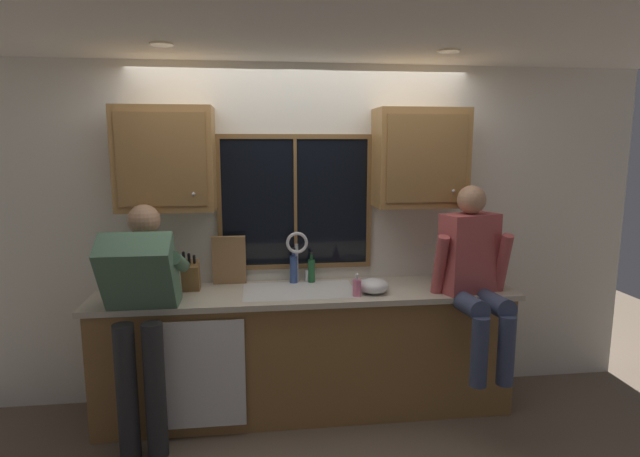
{
  "coord_description": "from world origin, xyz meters",
  "views": [
    {
      "loc": [
        -0.35,
        -3.84,
        1.96
      ],
      "look_at": [
        0.1,
        -0.3,
        1.37
      ],
      "focal_mm": 28.57,
      "sensor_mm": 36.0,
      "label": 1
    }
  ],
  "objects_px": {
    "knife_block": "(191,276)",
    "soap_dispenser": "(357,287)",
    "person_standing": "(141,304)",
    "bottle_tall_clear": "(311,270)",
    "mixing_bowl": "(373,286)",
    "bottle_green_glass": "(294,268)",
    "person_sitting_on_counter": "(474,270)",
    "cutting_board": "(229,260)"
  },
  "relations": [
    {
      "from": "knife_block",
      "to": "soap_dispenser",
      "type": "height_order",
      "value": "knife_block"
    },
    {
      "from": "soap_dispenser",
      "to": "cutting_board",
      "type": "bearing_deg",
      "value": 155.93
    },
    {
      "from": "person_standing",
      "to": "person_sitting_on_counter",
      "type": "bearing_deg",
      "value": 1.3
    },
    {
      "from": "bottle_green_glass",
      "to": "knife_block",
      "type": "bearing_deg",
      "value": -170.76
    },
    {
      "from": "knife_block",
      "to": "bottle_tall_clear",
      "type": "height_order",
      "value": "knife_block"
    },
    {
      "from": "person_standing",
      "to": "soap_dispenser",
      "type": "distance_m",
      "value": 1.42
    },
    {
      "from": "person_sitting_on_counter",
      "to": "mixing_bowl",
      "type": "relative_size",
      "value": 5.72
    },
    {
      "from": "cutting_board",
      "to": "bottle_green_glass",
      "type": "height_order",
      "value": "cutting_board"
    },
    {
      "from": "knife_block",
      "to": "bottle_green_glass",
      "type": "relative_size",
      "value": 1.18
    },
    {
      "from": "cutting_board",
      "to": "person_standing",
      "type": "bearing_deg",
      "value": -134.76
    },
    {
      "from": "soap_dispenser",
      "to": "mixing_bowl",
      "type": "bearing_deg",
      "value": 27.26
    },
    {
      "from": "bottle_tall_clear",
      "to": "person_standing",
      "type": "bearing_deg",
      "value": -154.98
    },
    {
      "from": "cutting_board",
      "to": "bottle_green_glass",
      "type": "relative_size",
      "value": 1.42
    },
    {
      "from": "person_sitting_on_counter",
      "to": "bottle_green_glass",
      "type": "xyz_separation_m",
      "value": [
        -1.22,
        0.48,
        -0.07
      ]
    },
    {
      "from": "mixing_bowl",
      "to": "bottle_tall_clear",
      "type": "bearing_deg",
      "value": 140.76
    },
    {
      "from": "person_sitting_on_counter",
      "to": "soap_dispenser",
      "type": "distance_m",
      "value": 0.82
    },
    {
      "from": "person_standing",
      "to": "knife_block",
      "type": "relative_size",
      "value": 4.89
    },
    {
      "from": "knife_block",
      "to": "mixing_bowl",
      "type": "xyz_separation_m",
      "value": [
        1.29,
        -0.21,
        -0.06
      ]
    },
    {
      "from": "person_sitting_on_counter",
      "to": "mixing_bowl",
      "type": "bearing_deg",
      "value": 167.37
    },
    {
      "from": "knife_block",
      "to": "bottle_tall_clear",
      "type": "xyz_separation_m",
      "value": [
        0.88,
        0.12,
        -0.01
      ]
    },
    {
      "from": "person_standing",
      "to": "cutting_board",
      "type": "bearing_deg",
      "value": 45.24
    },
    {
      "from": "person_standing",
      "to": "bottle_tall_clear",
      "type": "xyz_separation_m",
      "value": [
        1.14,
        0.53,
        0.05
      ]
    },
    {
      "from": "knife_block",
      "to": "bottle_tall_clear",
      "type": "bearing_deg",
      "value": 7.99
    },
    {
      "from": "knife_block",
      "to": "person_standing",
      "type": "bearing_deg",
      "value": -122.41
    },
    {
      "from": "cutting_board",
      "to": "bottle_tall_clear",
      "type": "height_order",
      "value": "cutting_board"
    },
    {
      "from": "person_standing",
      "to": "soap_dispenser",
      "type": "bearing_deg",
      "value": 5.38
    },
    {
      "from": "cutting_board",
      "to": "knife_block",
      "type": "bearing_deg",
      "value": -155.52
    },
    {
      "from": "mixing_bowl",
      "to": "soap_dispenser",
      "type": "xyz_separation_m",
      "value": [
        -0.13,
        -0.07,
        0.01
      ]
    },
    {
      "from": "knife_block",
      "to": "soap_dispenser",
      "type": "relative_size",
      "value": 1.96
    },
    {
      "from": "cutting_board",
      "to": "bottle_tall_clear",
      "type": "xyz_separation_m",
      "value": [
        0.62,
        0.0,
        -0.09
      ]
    },
    {
      "from": "cutting_board",
      "to": "bottle_tall_clear",
      "type": "relative_size",
      "value": 1.68
    },
    {
      "from": "soap_dispenser",
      "to": "bottle_tall_clear",
      "type": "height_order",
      "value": "bottle_tall_clear"
    },
    {
      "from": "mixing_bowl",
      "to": "bottle_tall_clear",
      "type": "relative_size",
      "value": 0.96
    },
    {
      "from": "mixing_bowl",
      "to": "bottle_green_glass",
      "type": "relative_size",
      "value": 0.81
    },
    {
      "from": "bottle_green_glass",
      "to": "person_sitting_on_counter",
      "type": "bearing_deg",
      "value": -21.55
    },
    {
      "from": "knife_block",
      "to": "cutting_board",
      "type": "distance_m",
      "value": 0.3
    },
    {
      "from": "person_standing",
      "to": "soap_dispenser",
      "type": "height_order",
      "value": "person_standing"
    },
    {
      "from": "soap_dispenser",
      "to": "person_standing",
      "type": "bearing_deg",
      "value": -174.62
    },
    {
      "from": "person_sitting_on_counter",
      "to": "knife_block",
      "type": "xyz_separation_m",
      "value": [
        -1.96,
        0.36,
        -0.08
      ]
    },
    {
      "from": "knife_block",
      "to": "mixing_bowl",
      "type": "distance_m",
      "value": 1.31
    },
    {
      "from": "person_sitting_on_counter",
      "to": "knife_block",
      "type": "relative_size",
      "value": 3.92
    },
    {
      "from": "soap_dispenser",
      "to": "bottle_green_glass",
      "type": "bearing_deg",
      "value": 135.83
    }
  ]
}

